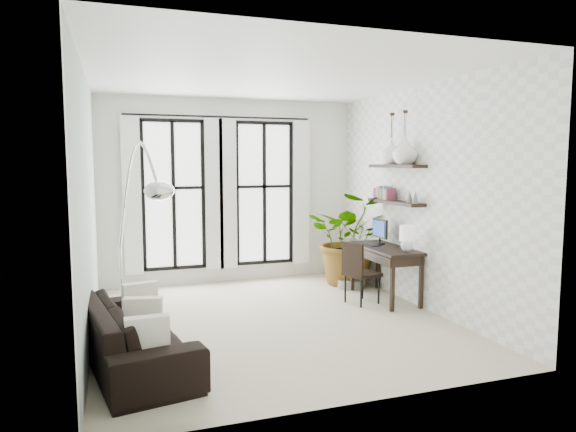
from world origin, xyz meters
name	(u,v)px	position (x,y,z in m)	size (l,w,h in m)	color
floor	(272,321)	(0.00, 0.00, 0.00)	(5.00, 5.00, 0.00)	beige
ceiling	(272,76)	(0.00, 0.00, 3.20)	(5.00, 5.00, 0.00)	white
wall_left	(87,206)	(-2.25, 0.00, 1.60)	(5.00, 5.00, 0.00)	#9DAFA1
wall_right	(421,198)	(2.25, 0.00, 1.60)	(5.00, 5.00, 0.00)	white
wall_back	(231,191)	(0.00, 2.50, 1.60)	(4.50, 4.50, 0.00)	white
windows	(221,194)	(-0.20, 2.43, 1.56)	(3.26, 0.13, 2.65)	white
wall_shelves	(394,187)	(2.11, 0.52, 1.73)	(0.25, 1.30, 0.60)	black
sofa	(134,333)	(-1.80, -0.93, 0.33)	(2.23, 0.87, 0.65)	black
throw_pillows	(143,316)	(-1.70, -0.93, 0.50)	(0.40, 1.52, 0.40)	white
plant	(351,238)	(1.90, 1.57, 0.80)	(1.45, 1.25, 1.61)	#2D7228
desk	(386,251)	(1.94, 0.43, 0.76)	(0.59, 1.39, 1.21)	black
desk_chair	(358,269)	(1.45, 0.38, 0.53)	(0.54, 0.54, 0.93)	black
arc_lamp	(137,187)	(-1.70, -0.17, 1.82)	(0.73, 1.77, 2.35)	silver
buddha	(351,266)	(1.79, 1.33, 0.36)	(0.48, 0.48, 0.86)	gray
vase_a	(405,151)	(2.11, 0.23, 2.27)	(0.37, 0.37, 0.38)	white
vase_b	(391,152)	(2.11, 0.63, 2.27)	(0.37, 0.37, 0.38)	white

